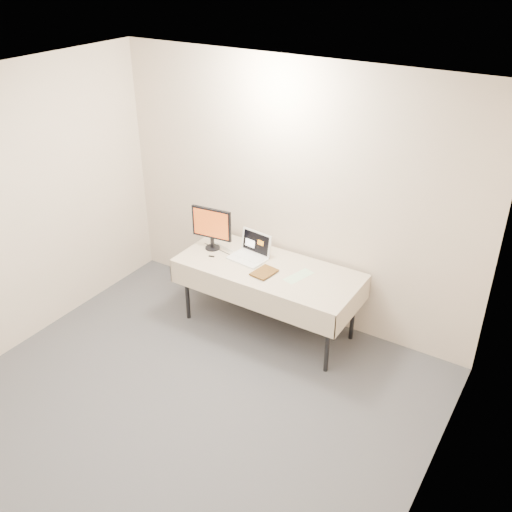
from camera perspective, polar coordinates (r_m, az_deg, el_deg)
The scene contains 10 objects.
ground at distance 4.89m, azimuth -12.00°, elevation -19.16°, with size 5.00×5.00×0.00m, color #424247.
back_wall at distance 5.75m, azimuth 3.64°, elevation 6.08°, with size 4.00×0.10×2.70m, color beige.
table at distance 5.70m, azimuth 1.23°, elevation -1.68°, with size 1.86×0.81×0.74m.
laptop at distance 5.82m, azimuth -0.51°, elevation 0.40°, with size 0.40×0.34×0.25m.
monitor at distance 5.91m, azimuth -4.46°, elevation 3.07°, with size 0.45×0.17×0.46m.
book at distance 5.55m, azimuth 0.08°, elevation -0.35°, with size 0.19×0.02×0.25m, color #99611B.
alarm_clock at distance 6.02m, azimuth -0.44°, elevation 1.08°, with size 0.14×0.09×0.06m.
clicker at distance 5.56m, azimuth 0.13°, elevation -1.68°, with size 0.05×0.09×0.02m, color #B4B4B7.
paper_form at distance 5.54m, azimuth 4.29°, elevation -2.02°, with size 0.13×0.32×0.00m, color #B9E4B5.
usb_dongle at distance 5.87m, azimuth -4.47°, elevation -0.03°, with size 0.06×0.02×0.01m, color black.
Camera 1 is at (2.49, -2.17, 3.60)m, focal length 40.00 mm.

